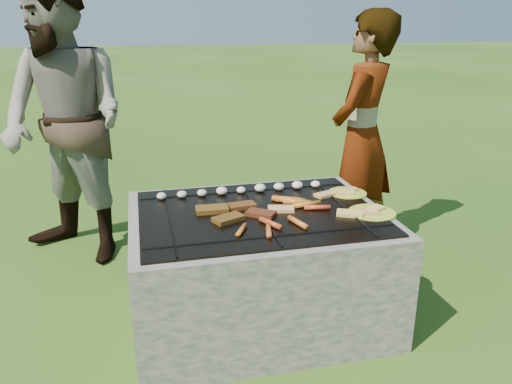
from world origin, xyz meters
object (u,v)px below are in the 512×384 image
(fire_pit, at_px, (258,269))
(bystander, at_px, (65,123))
(plate_near, at_px, (372,213))
(cook, at_px, (362,138))
(plate_far, at_px, (347,193))

(fire_pit, bearing_deg, bystander, 135.41)
(fire_pit, xyz_separation_m, plate_near, (0.56, -0.15, 0.33))
(cook, bearing_deg, plate_near, 24.58)
(fire_pit, height_order, bystander, bystander)
(plate_far, relative_size, bystander, 0.15)
(plate_near, bearing_deg, bystander, 143.89)
(cook, distance_m, bystander, 1.91)
(bystander, bearing_deg, fire_pit, -2.60)
(plate_far, bearing_deg, bystander, 152.01)
(cook, bearing_deg, plate_far, 13.58)
(plate_near, xyz_separation_m, cook, (0.30, 0.81, 0.20))
(cook, xyz_separation_m, bystander, (-1.88, 0.34, 0.12))
(fire_pit, height_order, plate_near, plate_near)
(cook, relative_size, bystander, 0.87)
(plate_near, height_order, bystander, bystander)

